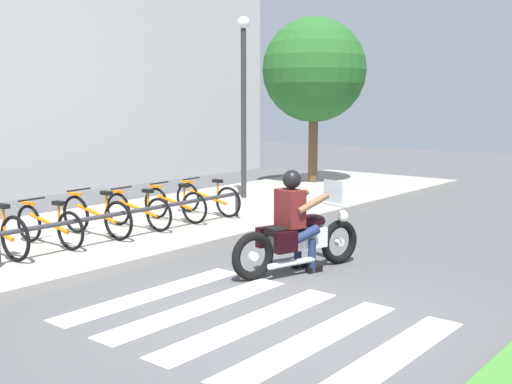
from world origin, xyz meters
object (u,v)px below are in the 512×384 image
Objects in this scene: bicycle_3 at (138,210)px; bike_rack at (139,212)px; bicycle_2 at (96,216)px; bicycle_4 at (175,204)px; bicycle_5 at (207,198)px; rider at (295,214)px; motorcycle at (299,239)px; street_lamp at (244,92)px; tree_near_rack at (314,70)px; bicycle_1 at (49,225)px.

bicycle_3 is 0.71m from bike_rack.
bicycle_3 is at bearing 0.07° from bicycle_2.
bicycle_5 is (0.88, 0.00, -0.00)m from bicycle_4.
motorcycle is at bearing -19.04° from rider.
motorcycle is at bearing -132.13° from street_lamp.
rider reaches higher than bicycle_2.
bike_rack is (0.44, -0.55, 0.07)m from bicycle_2.
rider is 2.96m from bike_rack.
tree_near_rack is (3.44, 0.40, 0.62)m from street_lamp.
street_lamp is at bearing 9.19° from bicycle_1.
rider is 3.87m from bicycle_1.
bicycle_5 is at bearing 0.00° from bicycle_1.
tree_near_rack reaches higher than bicycle_3.
bike_rack is at bearing 96.13° from rider.
bicycle_3 is (0.13, 3.49, -0.35)m from rider.
rider reaches higher than bicycle_3.
motorcycle is at bearing -147.01° from tree_near_rack.
tree_near_rack is (7.46, 4.84, 2.75)m from motorcycle.
motorcycle reaches higher than bicycle_1.
bicycle_4 is (1.01, 3.49, -0.35)m from rider.
tree_near_rack reaches higher than rider.
bicycle_2 is at bearing -170.90° from tree_near_rack.
tree_near_rack is at bearing 13.24° from bicycle_5.
bicycle_1 is at bearing 116.00° from motorcycle.
bicycle_2 is at bearing -179.97° from bicycle_5.
motorcycle is 3.61m from bicycle_2.
street_lamp reaches higher than bicycle_5.
street_lamp is at bearing 47.87° from motorcycle.
street_lamp is (4.85, 0.93, 2.09)m from bicycle_2.
street_lamp is at bearing 13.16° from bicycle_3.
motorcycle is at bearing -117.39° from bicycle_5.
bike_rack is at bearing -165.89° from bicycle_5.
bike_rack is 5.07m from street_lamp.
bicycle_3 is 0.32× the size of bike_rack.
motorcycle is 1.33× the size of bicycle_1.
bicycle_3 is 1.03× the size of bicycle_4.
motorcycle reaches higher than bike_rack.
bicycle_4 is at bearing 22.72° from bike_rack.
bicycle_4 is at bearing -0.00° from bicycle_1.
motorcycle is 1.34× the size of bicycle_3.
rider is 3.98m from bicycle_5.
bike_rack is (1.33, -0.55, 0.09)m from bicycle_1.
street_lamp is 3.52m from tree_near_rack.
street_lamp is at bearing 47.19° from rider.
motorcycle is at bearing -64.00° from bicycle_1.
bicycle_5 is at bearing 0.03° from bicycle_2.
bicycle_5 reaches higher than bike_rack.
bicycle_3 reaches higher than bike_rack.
motorcycle is 0.38m from rider.
bicycle_2 is at bearing 103.29° from motorcycle.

